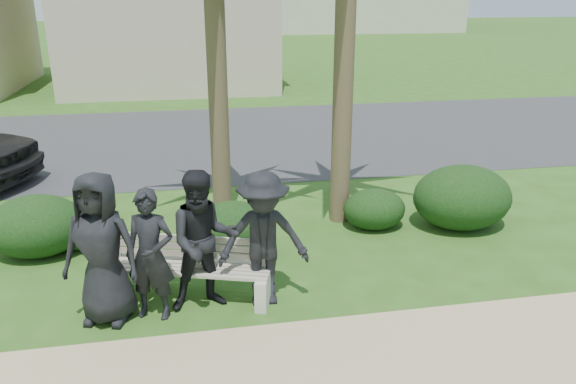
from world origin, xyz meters
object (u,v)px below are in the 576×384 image
object	(u,v)px
man_b	(150,255)
man_c	(204,241)
park_bench	(185,273)
man_a	(101,249)
man_d	(264,239)

from	to	relation	value
man_b	man_c	size ratio (longest dim) A/B	0.91
man_b	park_bench	bearing A→B (deg)	63.83
man_a	man_d	size ratio (longest dim) A/B	1.07
man_b	man_d	xyz separation A→B (m)	(1.32, 0.07, 0.05)
park_bench	man_c	xyz separation A→B (m)	(0.25, -0.26, 0.53)
man_d	man_c	bearing A→B (deg)	-179.42
man_c	man_d	xyz separation A→B (m)	(0.70, -0.04, -0.02)
man_c	man_d	world-z (taller)	man_c
man_a	man_c	xyz separation A→B (m)	(1.15, 0.08, -0.04)
park_bench	man_c	bearing A→B (deg)	-28.30
man_b	man_c	world-z (taller)	man_c
park_bench	man_c	distance (m)	0.64
man_a	park_bench	bearing A→B (deg)	37.30
man_a	man_c	size ratio (longest dim) A/B	1.04
park_bench	man_a	size ratio (longest dim) A/B	1.26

